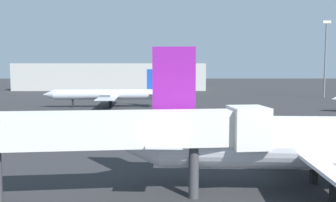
% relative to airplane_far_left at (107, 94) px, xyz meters
% --- Properties ---
extents(airplane_far_left, '(27.95, 23.15, 8.64)m').
position_rel_airplane_far_left_xyz_m(airplane_far_left, '(0.00, 0.00, 0.00)').
color(airplane_far_left, silver).
rests_on(airplane_far_left, ground_plane).
extents(jet_bridge, '(20.69, 4.26, 6.25)m').
position_rel_airplane_far_left_xyz_m(jet_bridge, '(10.88, -58.26, 1.80)').
color(jet_bridge, silver).
rests_on(jet_bridge, ground_plane).
extents(light_mast_right, '(2.40, 0.50, 22.89)m').
position_rel_airplane_far_left_xyz_m(light_mast_right, '(61.07, 26.34, 9.81)').
color(light_mast_right, slate).
rests_on(light_mast_right, ground_plane).
extents(terminal_building, '(76.24, 19.67, 10.74)m').
position_rel_airplane_far_left_xyz_m(terminal_building, '(-8.95, 69.34, 2.44)').
color(terminal_building, '#B7B7B2').
rests_on(terminal_building, ground_plane).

